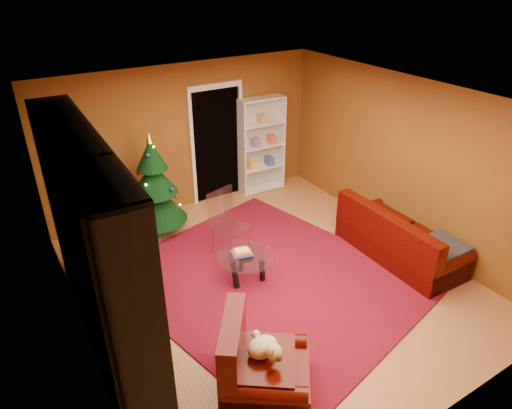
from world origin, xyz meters
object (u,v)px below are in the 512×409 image
sofa (402,233)px  acrylic_chair (231,228)px  gift_box_green (152,231)px  white_bookshelf (262,146)px  gift_box_red (164,210)px  gift_box_teal (107,256)px  dog (262,347)px  rug (268,280)px  media_unit (94,248)px  coffee_table (246,268)px  armchair (267,364)px  christmas_tree (154,185)px

sofa → acrylic_chair: 2.60m
gift_box_green → white_bookshelf: size_ratio=0.12×
gift_box_red → gift_box_teal: bearing=-142.2°
gift_box_teal → dog: dog is taller
rug → acrylic_chair: size_ratio=4.11×
media_unit → coffee_table: media_unit is taller
gift_box_green → gift_box_teal: bearing=-154.1°
gift_box_green → sofa: (3.05, -2.54, 0.31)m
rug → armchair: size_ratio=4.02×
sofa → christmas_tree: bearing=47.9°
gift_box_teal → gift_box_green: size_ratio=1.35×
christmas_tree → acrylic_chair: christmas_tree is taller
rug → christmas_tree: (-0.82, 2.15, 0.84)m
media_unit → sofa: 4.43m
media_unit → gift_box_teal: size_ratio=10.82×
rug → acrylic_chair: bearing=97.7°
gift_box_green → coffee_table: coffee_table is taller
gift_box_teal → coffee_table: coffee_table is taller
gift_box_red → dog: bearing=-97.0°
gift_box_teal → sofa: (3.90, -2.13, 0.27)m
rug → dog: (-1.06, -1.50, 0.55)m
armchair → christmas_tree: bearing=32.6°
armchair → coffee_table: (0.79, 1.75, -0.16)m
media_unit → dog: size_ratio=8.38×
gift_box_teal → dog: bearing=-75.8°
gift_box_red → white_bookshelf: bearing=-0.6°
white_bookshelf → gift_box_teal: bearing=-161.4°
coffee_table → rug: bearing=-34.9°
christmas_tree → white_bookshelf: bearing=10.2°
armchair → sofa: 3.28m
acrylic_chair → media_unit: bearing=-174.8°
christmas_tree → dog: christmas_tree is taller
gift_box_green → dog: 3.54m
gift_box_green → coffee_table: (0.73, -1.83, 0.10)m
media_unit → gift_box_teal: media_unit is taller
gift_box_red → white_bookshelf: 2.22m
sofa → coffee_table: size_ratio=2.37×
coffee_table → acrylic_chair: bearing=78.7°
gift_box_green → coffee_table: 1.97m
white_bookshelf → armchair: bearing=-119.4°
gift_box_teal → sofa: size_ratio=0.16×
sofa → coffee_table: 2.43m
dog → sofa: 3.27m
media_unit → armchair: media_unit is taller
sofa → coffee_table: sofa is taller
gift_box_teal → sofa: sofa is taller
rug → dog: bearing=-125.3°
armchair → gift_box_red: bearing=29.4°
acrylic_chair → gift_box_teal: bearing=142.6°
dog → coffee_table: bearing=10.6°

